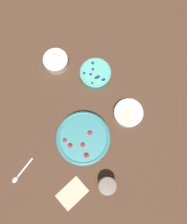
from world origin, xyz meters
name	(u,v)px	position (x,y,z in m)	size (l,w,h in m)	color
ground_plane	(78,128)	(0.00, 0.00, 0.00)	(4.00, 4.00, 0.00)	#4C3323
bowl_strawberries	(83,139)	(-0.04, -0.04, 0.04)	(0.25, 0.25, 0.08)	teal
bowl_blueberries	(95,74)	(0.28, 0.01, 0.03)	(0.15, 0.15, 0.06)	#56B7A8
bowl_bananas	(128,113)	(0.15, -0.20, 0.03)	(0.14, 0.14, 0.05)	white
bowl_cream	(56,61)	(0.28, 0.22, 0.03)	(0.12, 0.12, 0.06)	silver
jar_chocolate	(107,185)	(-0.19, -0.21, 0.04)	(0.08, 0.08, 0.09)	#4C3D33
napkin	(72,193)	(-0.29, -0.08, 0.00)	(0.16, 0.14, 0.01)	beige
spoon	(19,175)	(-0.30, 0.18, 0.00)	(0.14, 0.06, 0.01)	silver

